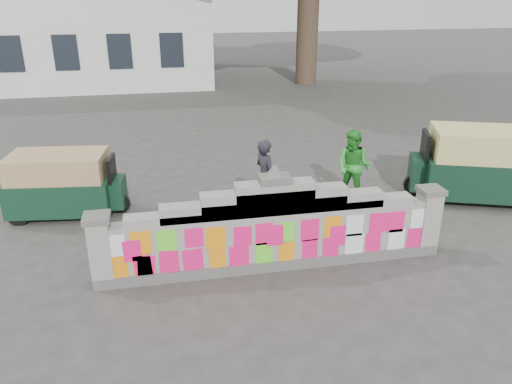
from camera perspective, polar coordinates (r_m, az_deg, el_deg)
The scene contains 8 objects.
ground at distance 9.37m, azimuth 1.99°, elevation -8.48°, with size 100.00×100.00×0.00m, color #383533.
parapet_wall at distance 9.01m, azimuth 2.07°, elevation -4.40°, with size 6.48×0.44×2.01m.
building at distance 30.24m, azimuth -22.43°, elevation 19.38°, with size 16.00×10.00×8.90m.
cyclist_bike at distance 10.82m, azimuth 1.04°, elevation -1.17°, with size 0.64×1.83×0.96m, color black.
cyclist_rider at distance 10.69m, azimuth 1.05°, elevation 0.48°, with size 0.60×0.39×1.63m, color black.
pedestrian at distance 12.01m, azimuth 11.05°, elevation 2.86°, with size 0.85×0.66×1.75m, color green.
rickshaw_left at distance 11.92m, azimuth -21.13°, elevation 0.92°, with size 2.66×1.47×1.44m.
rickshaw_right at distance 13.04m, azimuth 24.25°, elevation 2.95°, with size 3.22×2.30×1.74m.
Camera 1 is at (-1.90, -7.81, 4.82)m, focal length 35.00 mm.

